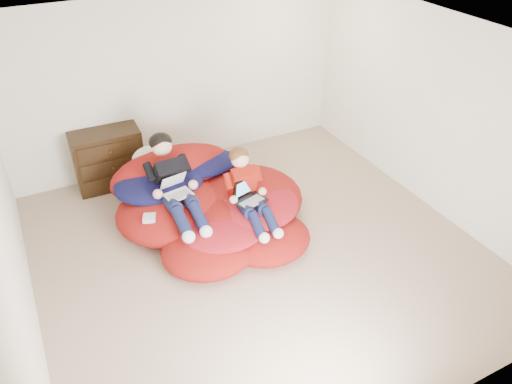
% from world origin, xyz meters
% --- Properties ---
extents(room_shell, '(5.10, 5.10, 2.77)m').
position_xyz_m(room_shell, '(0.00, 0.00, 0.22)').
color(room_shell, tan).
rests_on(room_shell, ground).
extents(dresser, '(0.95, 0.54, 0.84)m').
position_xyz_m(dresser, '(-1.20, 2.25, 0.42)').
color(dresser, black).
rests_on(dresser, ground).
extents(beanbag_pile, '(2.43, 2.35, 0.85)m').
position_xyz_m(beanbag_pile, '(-0.28, 0.80, 0.26)').
color(beanbag_pile, '#A61612').
rests_on(beanbag_pile, ground).
extents(cream_pillow, '(0.48, 0.31, 0.31)m').
position_xyz_m(cream_pillow, '(-0.75, 1.69, 0.62)').
color(cream_pillow, beige).
rests_on(cream_pillow, beanbag_pile).
extents(older_boy, '(0.38, 1.33, 0.82)m').
position_xyz_m(older_boy, '(-0.70, 0.90, 0.71)').
color(older_boy, black).
rests_on(older_boy, beanbag_pile).
extents(younger_boy, '(0.35, 1.01, 0.78)m').
position_xyz_m(younger_boy, '(0.06, 0.39, 0.66)').
color(younger_boy, '#A01A0E').
rests_on(younger_boy, beanbag_pile).
extents(laptop_white, '(0.35, 0.38, 0.21)m').
position_xyz_m(laptop_white, '(-0.70, 0.79, 0.64)').
color(laptop_white, silver).
rests_on(laptop_white, older_boy).
extents(laptop_black, '(0.41, 0.38, 0.26)m').
position_xyz_m(laptop_black, '(0.06, 0.36, 0.58)').
color(laptop_black, black).
rests_on(laptop_black, younger_boy).
extents(power_adapter, '(0.19, 0.19, 0.05)m').
position_xyz_m(power_adapter, '(-1.10, 0.66, 0.42)').
color(power_adapter, silver).
rests_on(power_adapter, beanbag_pile).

